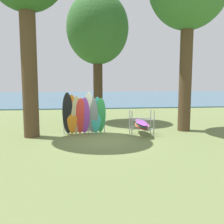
% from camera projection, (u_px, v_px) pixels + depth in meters
% --- Properties ---
extents(ground_plane, '(80.00, 80.00, 0.00)m').
position_uv_depth(ground_plane, '(104.00, 139.00, 11.83)').
color(ground_plane, olive).
extents(lake_water, '(80.00, 36.00, 0.10)m').
position_uv_depth(lake_water, '(87.00, 97.00, 41.79)').
color(lake_water, '#38607A').
rests_on(lake_water, ground).
extents(tree_mid_behind, '(3.96, 3.96, 8.31)m').
position_uv_depth(tree_mid_behind, '(98.00, 30.00, 16.15)').
color(tree_mid_behind, '#42301E').
rests_on(tree_mid_behind, ground).
extents(leaning_board_pile, '(2.25, 0.96, 2.16)m').
position_uv_depth(leaning_board_pile, '(84.00, 115.00, 12.70)').
color(leaning_board_pile, black).
rests_on(leaning_board_pile, ground).
extents(board_storage_rack, '(1.15, 2.13, 1.25)m').
position_uv_depth(board_storage_rack, '(142.00, 124.00, 12.64)').
color(board_storage_rack, '#9EA0A5').
rests_on(board_storage_rack, ground).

